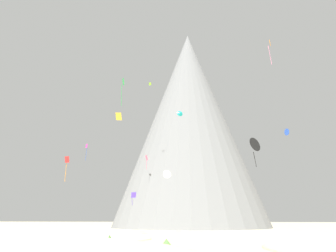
% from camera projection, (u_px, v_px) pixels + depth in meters
% --- Properties ---
extents(dune_foreground_left, '(22.74, 22.30, 2.22)m').
position_uv_depth(dune_foreground_left, '(86.00, 241.00, 45.48)').
color(dune_foreground_left, beige).
rests_on(dune_foreground_left, ground_plane).
extents(dune_back_low, '(26.35, 31.17, 2.02)m').
position_uv_depth(dune_back_low, '(253.00, 238.00, 52.54)').
color(dune_back_low, beige).
rests_on(dune_back_low, ground_plane).
extents(bush_low_patch, '(1.32, 1.32, 0.97)m').
position_uv_depth(bush_low_patch, '(110.00, 239.00, 42.13)').
color(bush_low_patch, '#477238').
rests_on(bush_low_patch, ground_plane).
extents(bush_mid_center, '(3.56, 3.56, 0.65)m').
position_uv_depth(bush_mid_center, '(319.00, 239.00, 43.19)').
color(bush_mid_center, '#568442').
rests_on(bush_mid_center, ground_plane).
extents(bush_near_right, '(2.09, 2.09, 0.81)m').
position_uv_depth(bush_near_right, '(81.00, 245.00, 33.56)').
color(bush_near_right, '#477238').
rests_on(bush_near_right, ground_plane).
extents(bush_far_right, '(3.01, 3.01, 0.65)m').
position_uv_depth(bush_far_right, '(92.00, 238.00, 46.91)').
color(bush_far_right, '#477238').
rests_on(bush_far_right, ground_plane).
extents(bush_far_left, '(1.58, 1.58, 0.74)m').
position_uv_depth(bush_far_left, '(166.00, 242.00, 38.01)').
color(bush_far_left, '#568442').
rests_on(bush_far_left, ground_plane).
extents(rock_massif, '(60.28, 60.16, 66.64)m').
position_uv_depth(rock_massif, '(184.00, 135.00, 113.06)').
color(rock_massif, slate).
rests_on(rock_massif, ground_plane).
extents(kite_indigo_low, '(1.09, 0.32, 2.77)m').
position_uv_depth(kite_indigo_low, '(133.00, 196.00, 72.70)').
color(kite_indigo_low, '#5138B2').
extents(kite_orange_high, '(0.64, 1.04, 5.37)m').
position_uv_depth(kite_orange_high, '(270.00, 47.00, 66.85)').
color(kite_orange_high, orange).
extents(kite_blue_mid, '(1.08, 1.57, 1.66)m').
position_uv_depth(kite_blue_mid, '(287.00, 132.00, 79.72)').
color(kite_blue_mid, blue).
extents(kite_white_low, '(1.81, 1.30, 1.76)m').
position_uv_depth(kite_white_low, '(167.00, 174.00, 69.81)').
color(kite_white_low, white).
extents(kite_lime_high, '(0.68, 0.35, 0.76)m').
position_uv_depth(kite_lime_high, '(150.00, 84.00, 91.82)').
color(kite_lime_high, '#8CD133').
extents(kite_gold_mid, '(1.16, 0.68, 1.58)m').
position_uv_depth(kite_gold_mid, '(119.00, 116.00, 60.60)').
color(kite_gold_mid, gold).
extents(kite_green_high, '(0.65, 0.74, 5.85)m').
position_uv_depth(kite_green_high, '(123.00, 86.00, 68.60)').
color(kite_green_high, green).
extents(kite_rainbow_mid, '(0.89, 0.67, 3.99)m').
position_uv_depth(kite_rainbow_mid, '(147.00, 159.00, 92.43)').
color(kite_rainbow_mid, '#E5668C').
extents(kite_red_mid, '(0.91, 0.54, 5.08)m').
position_uv_depth(kite_red_mid, '(67.00, 163.00, 66.90)').
color(kite_red_mid, red).
extents(kite_magenta_mid, '(0.82, 0.62, 4.58)m').
position_uv_depth(kite_magenta_mid, '(86.00, 148.00, 91.33)').
color(kite_magenta_mid, '#D1339E').
extents(kite_teal_mid, '(1.33, 1.01, 1.23)m').
position_uv_depth(kite_teal_mid, '(180.00, 113.00, 69.75)').
color(kite_teal_mid, teal).
extents(kite_black_mid, '(2.38, 2.29, 4.93)m').
position_uv_depth(kite_black_mid, '(254.00, 145.00, 55.47)').
color(kite_black_mid, black).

